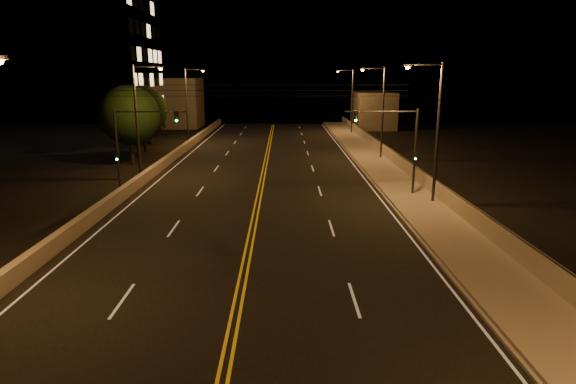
{
  "coord_description": "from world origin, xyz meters",
  "views": [
    {
      "loc": [
        1.75,
        -6.65,
        8.51
      ],
      "look_at": [
        2.0,
        18.0,
        2.5
      ],
      "focal_mm": 30.0,
      "sensor_mm": 36.0,
      "label": 1
    }
  ],
  "objects_px": {
    "streetlight_1": "(434,125)",
    "tree_1": "(143,110)",
    "streetlight_3": "(351,97)",
    "tree_0": "(129,115)",
    "tree_2": "(149,113)",
    "building_tower": "(49,43)",
    "traffic_signal_right": "(402,142)",
    "traffic_signal_left": "(131,143)",
    "streetlight_5": "(140,115)",
    "streetlight_6": "(189,101)",
    "streetlight_2": "(380,107)"
  },
  "relations": [
    {
      "from": "streetlight_1",
      "to": "tree_1",
      "type": "height_order",
      "value": "streetlight_1"
    },
    {
      "from": "streetlight_3",
      "to": "tree_0",
      "type": "relative_size",
      "value": 1.22
    },
    {
      "from": "streetlight_1",
      "to": "tree_2",
      "type": "relative_size",
      "value": 1.5
    },
    {
      "from": "building_tower",
      "to": "tree_0",
      "type": "distance_m",
      "value": 22.46
    },
    {
      "from": "traffic_signal_right",
      "to": "tree_1",
      "type": "height_order",
      "value": "tree_1"
    },
    {
      "from": "building_tower",
      "to": "tree_0",
      "type": "relative_size",
      "value": 3.4
    },
    {
      "from": "streetlight_3",
      "to": "traffic_signal_left",
      "type": "bearing_deg",
      "value": -118.52
    },
    {
      "from": "streetlight_5",
      "to": "traffic_signal_left",
      "type": "distance_m",
      "value": 6.55
    },
    {
      "from": "streetlight_6",
      "to": "building_tower",
      "type": "bearing_deg",
      "value": 174.98
    },
    {
      "from": "streetlight_1",
      "to": "traffic_signal_right",
      "type": "bearing_deg",
      "value": 125.32
    },
    {
      "from": "streetlight_1",
      "to": "traffic_signal_right",
      "type": "xyz_separation_m",
      "value": [
        -1.51,
        2.13,
        -1.41
      ]
    },
    {
      "from": "streetlight_6",
      "to": "traffic_signal_left",
      "type": "height_order",
      "value": "streetlight_6"
    },
    {
      "from": "streetlight_1",
      "to": "traffic_signal_left",
      "type": "relative_size",
      "value": 1.48
    },
    {
      "from": "streetlight_1",
      "to": "building_tower",
      "type": "relative_size",
      "value": 0.36
    },
    {
      "from": "streetlight_3",
      "to": "traffic_signal_right",
      "type": "relative_size",
      "value": 1.48
    },
    {
      "from": "streetlight_1",
      "to": "tree_0",
      "type": "bearing_deg",
      "value": 148.21
    },
    {
      "from": "tree_1",
      "to": "traffic_signal_left",
      "type": "bearing_deg",
      "value": -76.36
    },
    {
      "from": "traffic_signal_right",
      "to": "tree_0",
      "type": "bearing_deg",
      "value": 150.42
    },
    {
      "from": "streetlight_6",
      "to": "tree_0",
      "type": "bearing_deg",
      "value": -101.77
    },
    {
      "from": "streetlight_1",
      "to": "tree_1",
      "type": "relative_size",
      "value": 1.26
    },
    {
      "from": "streetlight_3",
      "to": "tree_1",
      "type": "xyz_separation_m",
      "value": [
        -25.51,
        -16.15,
        -0.7
      ]
    },
    {
      "from": "streetlight_2",
      "to": "building_tower",
      "type": "distance_m",
      "value": 41.34
    },
    {
      "from": "streetlight_3",
      "to": "streetlight_5",
      "type": "relative_size",
      "value": 1.0
    },
    {
      "from": "tree_0",
      "to": "tree_1",
      "type": "height_order",
      "value": "tree_0"
    },
    {
      "from": "streetlight_1",
      "to": "traffic_signal_left",
      "type": "bearing_deg",
      "value": 174.02
    },
    {
      "from": "streetlight_2",
      "to": "traffic_signal_left",
      "type": "bearing_deg",
      "value": -142.61
    },
    {
      "from": "streetlight_3",
      "to": "tree_0",
      "type": "height_order",
      "value": "streetlight_3"
    },
    {
      "from": "streetlight_3",
      "to": "streetlight_6",
      "type": "distance_m",
      "value": 23.77
    },
    {
      "from": "tree_1",
      "to": "traffic_signal_right",
      "type": "bearing_deg",
      "value": -41.58
    },
    {
      "from": "streetlight_3",
      "to": "traffic_signal_left",
      "type": "xyz_separation_m",
      "value": [
        -20.34,
        -37.44,
        -1.41
      ]
    },
    {
      "from": "streetlight_6",
      "to": "tree_1",
      "type": "distance_m",
      "value": 7.21
    },
    {
      "from": "streetlight_5",
      "to": "tree_2",
      "type": "bearing_deg",
      "value": 103.55
    },
    {
      "from": "traffic_signal_left",
      "to": "streetlight_1",
      "type": "bearing_deg",
      "value": -5.98
    },
    {
      "from": "streetlight_6",
      "to": "traffic_signal_right",
      "type": "xyz_separation_m",
      "value": [
        19.94,
        -27.21,
        -1.41
      ]
    },
    {
      "from": "streetlight_2",
      "to": "streetlight_3",
      "type": "bearing_deg",
      "value": 90.0
    },
    {
      "from": "traffic_signal_right",
      "to": "tree_0",
      "type": "height_order",
      "value": "tree_0"
    },
    {
      "from": "traffic_signal_left",
      "to": "tree_1",
      "type": "distance_m",
      "value": 21.92
    },
    {
      "from": "traffic_signal_left",
      "to": "tree_0",
      "type": "bearing_deg",
      "value": 107.39
    },
    {
      "from": "tree_1",
      "to": "streetlight_6",
      "type": "bearing_deg",
      "value": 55.57
    },
    {
      "from": "streetlight_2",
      "to": "tree_1",
      "type": "bearing_deg",
      "value": 167.3
    },
    {
      "from": "streetlight_1",
      "to": "tree_2",
      "type": "height_order",
      "value": "streetlight_1"
    },
    {
      "from": "tree_1",
      "to": "streetlight_3",
      "type": "bearing_deg",
      "value": 32.33
    },
    {
      "from": "streetlight_2",
      "to": "traffic_signal_right",
      "type": "bearing_deg",
      "value": -95.54
    },
    {
      "from": "streetlight_5",
      "to": "tree_0",
      "type": "height_order",
      "value": "streetlight_5"
    },
    {
      "from": "streetlight_5",
      "to": "building_tower",
      "type": "bearing_deg",
      "value": 127.35
    },
    {
      "from": "streetlight_5",
      "to": "traffic_signal_left",
      "type": "height_order",
      "value": "streetlight_5"
    },
    {
      "from": "streetlight_1",
      "to": "streetlight_2",
      "type": "bearing_deg",
      "value": 90.0
    },
    {
      "from": "streetlight_2",
      "to": "tree_2",
      "type": "relative_size",
      "value": 1.5
    },
    {
      "from": "streetlight_1",
      "to": "streetlight_2",
      "type": "distance_m",
      "value": 17.67
    },
    {
      "from": "streetlight_1",
      "to": "tree_2",
      "type": "distance_m",
      "value": 40.35
    }
  ]
}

